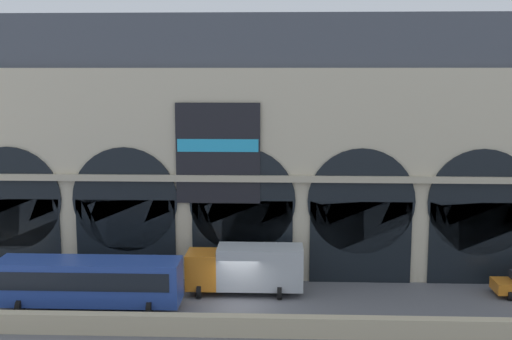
# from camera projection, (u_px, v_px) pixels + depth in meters

# --- Properties ---
(ground_plane) EXTENTS (200.00, 200.00, 0.00)m
(ground_plane) POSITION_uv_depth(u_px,v_px,m) (238.00, 306.00, 38.97)
(ground_plane) COLOR slate
(quay_parapet_wall) EXTENTS (90.00, 0.70, 1.14)m
(quay_parapet_wall) POSITION_uv_depth(u_px,v_px,m) (232.00, 325.00, 34.60)
(quay_parapet_wall) COLOR #BCAD8C
(quay_parapet_wall) RESTS_ON ground
(station_building) EXTENTS (49.64, 4.62, 18.10)m
(station_building) POSITION_uv_depth(u_px,v_px,m) (244.00, 151.00, 44.64)
(station_building) COLOR beige
(station_building) RESTS_ON ground
(bus_midwest) EXTENTS (11.00, 3.25, 3.10)m
(bus_midwest) POSITION_uv_depth(u_px,v_px,m) (89.00, 281.00, 38.19)
(bus_midwest) COLOR #28479E
(bus_midwest) RESTS_ON ground
(box_truck_center) EXTENTS (7.50, 2.91, 3.12)m
(box_truck_center) POSITION_uv_depth(u_px,v_px,m) (246.00, 268.00, 41.09)
(box_truck_center) COLOR orange
(box_truck_center) RESTS_ON ground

